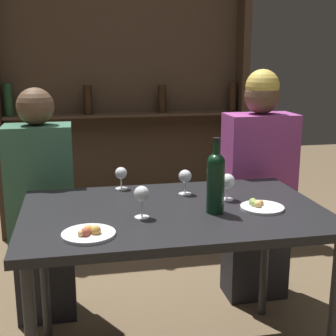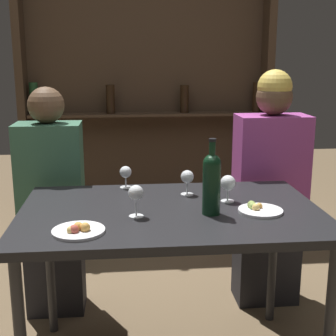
{
  "view_description": "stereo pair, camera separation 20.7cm",
  "coord_description": "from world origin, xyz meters",
  "px_view_note": "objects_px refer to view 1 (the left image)",
  "views": [
    {
      "loc": [
        -0.4,
        -1.86,
        1.4
      ],
      "look_at": [
        0.0,
        0.12,
        0.92
      ],
      "focal_mm": 50.0,
      "sensor_mm": 36.0,
      "label": 1
    },
    {
      "loc": [
        -0.19,
        -1.89,
        1.4
      ],
      "look_at": [
        0.0,
        0.12,
        0.92
      ],
      "focal_mm": 50.0,
      "sensor_mm": 36.0,
      "label": 2
    }
  ],
  "objects_px": {
    "wine_glass_0": "(185,177)",
    "wine_glass_1": "(227,182)",
    "wine_bottle": "(216,180)",
    "wine_glass_3": "(121,174)",
    "wine_glass_2": "(142,195)",
    "food_plate_1": "(261,207)",
    "seated_person_left": "(42,213)",
    "food_plate_0": "(89,233)",
    "seated_person_right": "(258,191)"
  },
  "relations": [
    {
      "from": "wine_bottle",
      "to": "seated_person_right",
      "type": "bearing_deg",
      "value": 54.97
    },
    {
      "from": "food_plate_1",
      "to": "wine_glass_3",
      "type": "bearing_deg",
      "value": 142.41
    },
    {
      "from": "wine_bottle",
      "to": "wine_glass_0",
      "type": "distance_m",
      "value": 0.29
    },
    {
      "from": "wine_glass_1",
      "to": "wine_glass_2",
      "type": "bearing_deg",
      "value": -158.28
    },
    {
      "from": "food_plate_1",
      "to": "seated_person_left",
      "type": "relative_size",
      "value": 0.15
    },
    {
      "from": "wine_glass_0",
      "to": "food_plate_1",
      "type": "relative_size",
      "value": 0.64
    },
    {
      "from": "seated_person_left",
      "to": "food_plate_1",
      "type": "bearing_deg",
      "value": -34.25
    },
    {
      "from": "seated_person_left",
      "to": "food_plate_0",
      "type": "bearing_deg",
      "value": -74.87
    },
    {
      "from": "wine_glass_3",
      "to": "food_plate_1",
      "type": "xyz_separation_m",
      "value": [
        0.55,
        -0.42,
        -0.06
      ]
    },
    {
      "from": "seated_person_left",
      "to": "seated_person_right",
      "type": "height_order",
      "value": "seated_person_right"
    },
    {
      "from": "seated_person_left",
      "to": "wine_bottle",
      "type": "bearing_deg",
      "value": -41.2
    },
    {
      "from": "wine_bottle",
      "to": "wine_glass_1",
      "type": "relative_size",
      "value": 2.59
    },
    {
      "from": "wine_glass_0",
      "to": "wine_glass_1",
      "type": "distance_m",
      "value": 0.21
    },
    {
      "from": "wine_bottle",
      "to": "wine_glass_0",
      "type": "bearing_deg",
      "value": 102.17
    },
    {
      "from": "wine_glass_1",
      "to": "wine_bottle",
      "type": "bearing_deg",
      "value": -123.44
    },
    {
      "from": "food_plate_1",
      "to": "seated_person_left",
      "type": "height_order",
      "value": "seated_person_left"
    },
    {
      "from": "wine_glass_3",
      "to": "seated_person_left",
      "type": "bearing_deg",
      "value": 150.82
    },
    {
      "from": "wine_glass_3",
      "to": "seated_person_right",
      "type": "xyz_separation_m",
      "value": [
        0.8,
        0.22,
        -0.19
      ]
    },
    {
      "from": "wine_glass_1",
      "to": "seated_person_left",
      "type": "relative_size",
      "value": 0.1
    },
    {
      "from": "food_plate_0",
      "to": "wine_glass_0",
      "type": "bearing_deg",
      "value": 44.05
    },
    {
      "from": "food_plate_0",
      "to": "seated_person_left",
      "type": "distance_m",
      "value": 0.87
    },
    {
      "from": "wine_glass_2",
      "to": "food_plate_1",
      "type": "height_order",
      "value": "wine_glass_2"
    },
    {
      "from": "wine_bottle",
      "to": "seated_person_left",
      "type": "height_order",
      "value": "seated_person_left"
    },
    {
      "from": "wine_glass_1",
      "to": "food_plate_1",
      "type": "distance_m",
      "value": 0.2
    },
    {
      "from": "wine_glass_3",
      "to": "food_plate_1",
      "type": "bearing_deg",
      "value": -37.59
    },
    {
      "from": "food_plate_0",
      "to": "seated_person_right",
      "type": "xyz_separation_m",
      "value": [
        0.98,
        0.82,
        -0.13
      ]
    },
    {
      "from": "wine_bottle",
      "to": "wine_glass_3",
      "type": "relative_size",
      "value": 2.87
    },
    {
      "from": "wine_bottle",
      "to": "wine_glass_0",
      "type": "height_order",
      "value": "wine_bottle"
    },
    {
      "from": "wine_bottle",
      "to": "seated_person_right",
      "type": "xyz_separation_m",
      "value": [
        0.46,
        0.65,
        -0.26
      ]
    },
    {
      "from": "wine_glass_2",
      "to": "food_plate_0",
      "type": "relative_size",
      "value": 0.68
    },
    {
      "from": "wine_bottle",
      "to": "wine_glass_2",
      "type": "relative_size",
      "value": 2.37
    },
    {
      "from": "seated_person_right",
      "to": "wine_bottle",
      "type": "bearing_deg",
      "value": -125.03
    },
    {
      "from": "wine_glass_0",
      "to": "seated_person_right",
      "type": "distance_m",
      "value": 0.67
    },
    {
      "from": "wine_glass_2",
      "to": "wine_glass_3",
      "type": "height_order",
      "value": "wine_glass_2"
    },
    {
      "from": "wine_bottle",
      "to": "food_plate_1",
      "type": "distance_m",
      "value": 0.24
    },
    {
      "from": "wine_glass_2",
      "to": "food_plate_0",
      "type": "bearing_deg",
      "value": -143.56
    },
    {
      "from": "wine_glass_0",
      "to": "wine_glass_1",
      "type": "relative_size",
      "value": 0.97
    },
    {
      "from": "wine_glass_2",
      "to": "wine_glass_3",
      "type": "distance_m",
      "value": 0.44
    },
    {
      "from": "wine_glass_1",
      "to": "food_plate_1",
      "type": "bearing_deg",
      "value": -56.75
    },
    {
      "from": "wine_bottle",
      "to": "food_plate_1",
      "type": "relative_size",
      "value": 1.7
    },
    {
      "from": "food_plate_1",
      "to": "seated_person_left",
      "type": "xyz_separation_m",
      "value": [
        -0.95,
        0.65,
        -0.18
      ]
    },
    {
      "from": "wine_glass_1",
      "to": "wine_glass_3",
      "type": "distance_m",
      "value": 0.53
    },
    {
      "from": "wine_bottle",
      "to": "seated_person_left",
      "type": "bearing_deg",
      "value": 138.8
    },
    {
      "from": "wine_glass_3",
      "to": "seated_person_left",
      "type": "distance_m",
      "value": 0.52
    },
    {
      "from": "wine_glass_2",
      "to": "food_plate_1",
      "type": "relative_size",
      "value": 0.71
    },
    {
      "from": "food_plate_1",
      "to": "seated_person_left",
      "type": "distance_m",
      "value": 1.16
    },
    {
      "from": "wine_glass_1",
      "to": "seated_person_left",
      "type": "height_order",
      "value": "seated_person_left"
    },
    {
      "from": "wine_glass_2",
      "to": "wine_glass_3",
      "type": "relative_size",
      "value": 1.21
    },
    {
      "from": "wine_glass_0",
      "to": "food_plate_1",
      "type": "xyz_separation_m",
      "value": [
        0.27,
        -0.28,
        -0.07
      ]
    },
    {
      "from": "wine_bottle",
      "to": "wine_glass_3",
      "type": "height_order",
      "value": "wine_bottle"
    }
  ]
}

